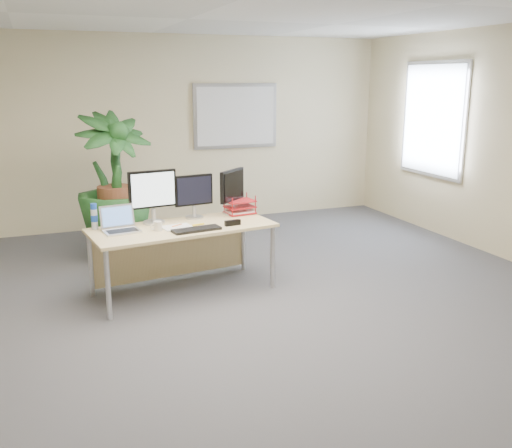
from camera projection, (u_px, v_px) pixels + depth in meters
name	position (u px, v px, depth m)	size (l,w,h in m)	color
floor	(257.00, 332.00, 4.85)	(8.00, 8.00, 0.00)	#444449
back_wall	(156.00, 132.00, 8.13)	(7.00, 0.04, 2.70)	beige
whiteboard	(236.00, 116.00, 8.47)	(1.30, 0.04, 0.95)	#A3A4A8
window	(433.00, 120.00, 7.75)	(0.04, 1.30, 1.55)	#A3A4A8
desk	(179.00, 238.00, 5.72)	(1.86, 0.98, 0.68)	#DABE80
floor_plant	(115.00, 197.00, 6.66)	(0.84, 0.84, 1.50)	#163D19
monitor_left	(153.00, 193.00, 5.63)	(0.48, 0.22, 0.53)	#B8B9BD
monitor_right	(194.00, 194.00, 5.86)	(0.41, 0.19, 0.45)	#B8B9BD
monitor_dark	(232.00, 189.00, 6.03)	(0.35, 0.31, 0.48)	#B8B9BD
laptop	(120.00, 225.00, 5.42)	(0.36, 0.33, 0.24)	silver
keyboard	(197.00, 229.00, 5.43)	(0.47, 0.16, 0.03)	black
coffee_mug	(158.00, 226.00, 5.43)	(0.12, 0.08, 0.09)	silver
spiral_notebook	(177.00, 227.00, 5.54)	(0.28, 0.21, 0.01)	white
orange_pen	(177.00, 225.00, 5.57)	(0.01, 0.01, 0.13)	orange
yellow_highlighter	(198.00, 224.00, 5.63)	(0.02, 0.02, 0.13)	yellow
water_bottle	(94.00, 217.00, 5.46)	(0.06, 0.06, 0.25)	silver
letter_tray	(240.00, 208.00, 6.10)	(0.33, 0.26, 0.14)	#A71419
stapler	(233.00, 223.00, 5.62)	(0.16, 0.04, 0.05)	black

